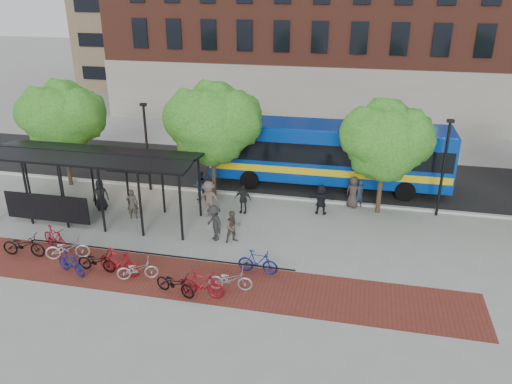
% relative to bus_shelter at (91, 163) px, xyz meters
% --- Properties ---
extents(ground, '(160.00, 160.00, 0.00)m').
position_rel_bus_shelter_xyz_m(ground, '(8.13, 0.48, -3.00)').
color(ground, '#9E9E99').
rests_on(ground, ground).
extents(asphalt_street, '(160.00, 8.00, 0.01)m').
position_rel_bus_shelter_xyz_m(asphalt_street, '(8.13, 8.48, -2.99)').
color(asphalt_street, black).
rests_on(asphalt_street, ground).
extents(curb, '(160.00, 0.25, 0.12)m').
position_rel_bus_shelter_xyz_m(curb, '(8.13, 4.48, -2.94)').
color(curb, '#B7B7B2').
rests_on(curb, ground).
extents(brick_strip, '(24.00, 3.00, 0.01)m').
position_rel_bus_shelter_xyz_m(brick_strip, '(6.13, -4.52, -3.00)').
color(brick_strip, maroon).
rests_on(brick_strip, ground).
extents(bike_rack_rail, '(12.00, 0.05, 0.95)m').
position_rel_bus_shelter_xyz_m(bike_rack_rail, '(4.83, -3.62, -3.00)').
color(bike_rack_rail, black).
rests_on(bike_rack_rail, ground).
extents(bus_shelter, '(10.60, 3.07, 3.60)m').
position_rel_bus_shelter_xyz_m(bus_shelter, '(0.00, 0.00, 0.00)').
color(bus_shelter, black).
rests_on(bus_shelter, ground).
extents(tree_a, '(4.90, 4.00, 6.18)m').
position_rel_bus_shelter_xyz_m(tree_a, '(-3.77, 3.83, 1.24)').
color(tree_a, '#382619').
rests_on(tree_a, ground).
extents(tree_b, '(5.15, 4.20, 6.47)m').
position_rel_bus_shelter_xyz_m(tree_b, '(5.23, 3.83, 1.46)').
color(tree_b, '#382619').
rests_on(tree_b, ground).
extents(tree_c, '(4.66, 3.80, 5.92)m').
position_rel_bus_shelter_xyz_m(tree_c, '(14.22, 3.83, 1.06)').
color(tree_c, '#382619').
rests_on(tree_c, ground).
extents(lamp_post_left, '(0.35, 0.20, 5.12)m').
position_rel_bus_shelter_xyz_m(lamp_post_left, '(1.13, 4.08, -0.25)').
color(lamp_post_left, black).
rests_on(lamp_post_left, ground).
extents(lamp_post_right, '(0.35, 0.20, 5.12)m').
position_rel_bus_shelter_xyz_m(lamp_post_right, '(17.13, 4.08, -0.25)').
color(lamp_post_right, black).
rests_on(lamp_post_right, ground).
extents(bus, '(13.84, 3.46, 3.73)m').
position_rel_bus_shelter_xyz_m(bus, '(11.16, 7.08, -0.86)').
color(bus, '#08349C').
rests_on(bus, ground).
extents(bike_0, '(2.02, 0.83, 1.04)m').
position_rel_bus_shelter_xyz_m(bike_0, '(-1.22, -4.27, -2.48)').
color(bike_0, black).
rests_on(bike_0, ground).
extents(bike_1, '(1.86, 1.22, 1.09)m').
position_rel_bus_shelter_xyz_m(bike_1, '(-0.20, -3.41, -2.45)').
color(bike_1, maroon).
rests_on(bike_1, ground).
extents(bike_2, '(2.00, 1.27, 0.99)m').
position_rel_bus_shelter_xyz_m(bike_2, '(0.82, -4.07, -2.50)').
color(bike_2, '#B8B7BA').
rests_on(bike_2, ground).
extents(bike_3, '(1.71, 1.04, 0.99)m').
position_rel_bus_shelter_xyz_m(bike_3, '(1.66, -5.16, -2.50)').
color(bike_3, navy).
rests_on(bike_3, ground).
extents(bike_4, '(1.76, 0.66, 0.91)m').
position_rel_bus_shelter_xyz_m(bike_4, '(2.57, -4.72, -2.54)').
color(bike_4, black).
rests_on(bike_4, ground).
extents(bike_5, '(2.02, 0.85, 1.18)m').
position_rel_bus_shelter_xyz_m(bike_5, '(3.63, -4.77, -2.41)').
color(bike_5, maroon).
rests_on(bike_5, ground).
extents(bike_6, '(1.78, 1.12, 0.88)m').
position_rel_bus_shelter_xyz_m(bike_6, '(4.51, -4.92, -2.56)').
color(bike_6, '#B0B0B2').
rests_on(bike_6, ground).
extents(bike_8, '(1.89, 1.10, 0.94)m').
position_rel_bus_shelter_xyz_m(bike_8, '(6.41, -5.61, -2.53)').
color(bike_8, black).
rests_on(bike_8, ground).
extents(bike_9, '(1.86, 0.64, 1.10)m').
position_rel_bus_shelter_xyz_m(bike_9, '(7.48, -5.52, -2.45)').
color(bike_9, maroon).
rests_on(bike_9, ground).
extents(bike_10, '(1.82, 0.82, 0.92)m').
position_rel_bus_shelter_xyz_m(bike_10, '(8.43, -4.85, -2.54)').
color(bike_10, '#ACADAF').
rests_on(bike_10, ground).
extents(bike_11, '(1.74, 0.58, 1.03)m').
position_rel_bus_shelter_xyz_m(bike_11, '(9.22, -3.40, -2.48)').
color(bike_11, navy).
rests_on(bike_11, ground).
extents(pedestrian_0, '(0.97, 0.83, 1.67)m').
position_rel_bus_shelter_xyz_m(pedestrian_0, '(-0.29, 0.96, -2.16)').
color(pedestrian_0, black).
rests_on(pedestrian_0, ground).
extents(pedestrian_1, '(0.66, 0.52, 1.60)m').
position_rel_bus_shelter_xyz_m(pedestrian_1, '(1.84, 0.31, -2.20)').
color(pedestrian_1, '#3D3730').
rests_on(pedestrian_1, ground).
extents(pedestrian_2, '(0.98, 0.88, 1.67)m').
position_rel_bus_shelter_xyz_m(pedestrian_2, '(4.46, 3.33, -2.16)').
color(pedestrian_2, '#1D2845').
rests_on(pedestrian_2, ground).
extents(pedestrian_3, '(1.36, 0.91, 1.96)m').
position_rel_bus_shelter_xyz_m(pedestrian_3, '(5.60, 1.36, -2.02)').
color(pedestrian_3, brown).
rests_on(pedestrian_3, ground).
extents(pedestrian_4, '(0.92, 0.43, 1.54)m').
position_rel_bus_shelter_xyz_m(pedestrian_4, '(7.18, 2.21, -2.23)').
color(pedestrian_4, black).
rests_on(pedestrian_4, ground).
extents(pedestrian_5, '(1.51, 0.48, 1.63)m').
position_rel_bus_shelter_xyz_m(pedestrian_5, '(11.21, 2.95, -2.19)').
color(pedestrian_5, black).
rests_on(pedestrian_5, ground).
extents(pedestrian_6, '(1.01, 0.90, 1.74)m').
position_rel_bus_shelter_xyz_m(pedestrian_6, '(12.80, 4.18, -2.13)').
color(pedestrian_6, '#3A312E').
rests_on(pedestrian_6, ground).
extents(pedestrian_7, '(0.68, 0.62, 1.55)m').
position_rel_bus_shelter_xyz_m(pedestrian_7, '(13.11, 4.28, -2.22)').
color(pedestrian_7, '#1F3348').
rests_on(pedestrian_7, ground).
extents(pedestrian_8, '(0.96, 0.92, 1.57)m').
position_rel_bus_shelter_xyz_m(pedestrian_8, '(7.52, -1.02, -2.22)').
color(pedestrian_8, brown).
rests_on(pedestrian_8, ground).
extents(pedestrian_9, '(1.27, 1.27, 1.76)m').
position_rel_bus_shelter_xyz_m(pedestrian_9, '(6.61, -1.02, -2.12)').
color(pedestrian_9, '#262626').
rests_on(pedestrian_9, ground).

